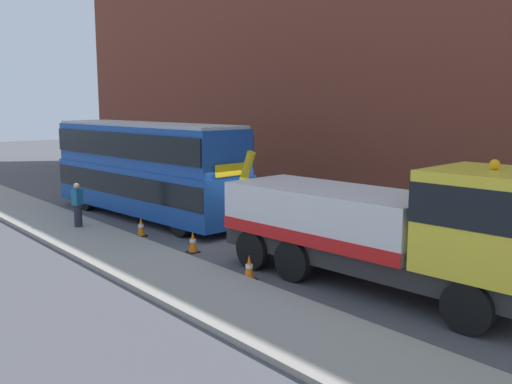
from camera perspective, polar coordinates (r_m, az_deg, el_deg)
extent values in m
plane|color=#4C4C51|center=(19.69, -0.31, -5.30)|extent=(120.00, 120.00, 0.00)
cube|color=gray|center=(17.38, -11.09, -7.18)|extent=(60.00, 2.80, 0.15)
cube|color=brown|center=(25.81, 15.48, 15.68)|extent=(60.00, 1.20, 16.00)
cube|color=#2D2D2D|center=(15.36, 11.40, -6.34)|extent=(9.14, 2.86, 0.55)
cube|color=yellow|center=(13.56, 22.83, -2.75)|extent=(2.78, 2.78, 2.30)
cube|color=black|center=(13.48, 22.95, -0.88)|extent=(2.81, 2.81, 0.90)
cube|color=silver|center=(15.88, 7.64, -2.12)|extent=(6.27, 3.04, 1.40)
cube|color=red|center=(15.99, 7.60, -3.94)|extent=(6.28, 3.09, 0.36)
cylinder|color=#B79914|center=(18.31, -1.51, 0.41)|extent=(1.25, 0.37, 2.52)
sphere|color=orange|center=(13.37, 23.16, 2.58)|extent=(0.24, 0.24, 0.24)
cylinder|color=black|center=(14.94, 24.47, -8.54)|extent=(1.18, 0.42, 1.16)
cylinder|color=black|center=(12.98, 20.82, -10.94)|extent=(1.18, 0.42, 1.16)
cylinder|color=black|center=(17.26, 8.79, -5.50)|extent=(1.18, 0.42, 1.16)
cylinder|color=black|center=(15.60, 3.84, -6.99)|extent=(1.18, 0.42, 1.16)
cylinder|color=black|center=(18.23, 4.76, -4.63)|extent=(1.18, 0.42, 1.16)
cylinder|color=black|center=(16.67, -0.28, -5.91)|extent=(1.18, 0.42, 1.16)
cube|color=#19479E|center=(24.42, -11.15, 0.43)|extent=(11.15, 3.29, 1.90)
cube|color=#19479E|center=(24.22, -11.28, 4.64)|extent=(10.93, 3.18, 1.70)
cube|color=black|center=(24.38, -11.16, 1.01)|extent=(11.05, 3.33, 0.90)
cube|color=black|center=(24.21, -11.28, 4.88)|extent=(10.83, 3.32, 1.00)
cube|color=#B2B2B2|center=(24.17, -11.34, 6.79)|extent=(10.70, 3.06, 0.12)
cube|color=yellow|center=(19.89, -2.49, 2.28)|extent=(0.17, 1.50, 0.44)
cylinder|color=black|center=(22.12, -3.17, -2.33)|extent=(1.06, 0.37, 1.04)
cylinder|color=black|center=(20.79, -7.66, -3.13)|extent=(1.06, 0.37, 1.04)
cylinder|color=black|center=(27.87, -12.97, -0.17)|extent=(1.06, 0.37, 1.04)
cylinder|color=black|center=(26.83, -16.90, -0.69)|extent=(1.06, 0.37, 1.04)
cylinder|color=#232333|center=(22.68, -17.68, -2.32)|extent=(0.41, 0.41, 0.85)
cube|color=#1E6084|center=(22.55, -17.77, -0.49)|extent=(0.42, 0.48, 0.62)
sphere|color=tan|center=(22.49, -17.82, 0.59)|extent=(0.24, 0.24, 0.24)
cone|color=orange|center=(21.13, -11.64, -3.49)|extent=(0.32, 0.32, 0.72)
cylinder|color=white|center=(21.13, -11.64, -3.39)|extent=(0.21, 0.21, 0.10)
cube|color=black|center=(21.21, -11.61, -4.38)|extent=(0.36, 0.36, 0.04)
cone|color=orange|center=(18.61, -6.46, -5.07)|extent=(0.32, 0.32, 0.72)
cylinder|color=white|center=(18.60, -6.46, -4.97)|extent=(0.21, 0.21, 0.10)
cube|color=black|center=(18.69, -6.44, -6.08)|extent=(0.36, 0.36, 0.04)
cone|color=orange|center=(15.70, -0.70, -7.69)|extent=(0.32, 0.32, 0.72)
cylinder|color=white|center=(15.69, -0.70, -7.57)|extent=(0.21, 0.21, 0.10)
cube|color=black|center=(15.81, -0.70, -8.87)|extent=(0.36, 0.36, 0.04)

